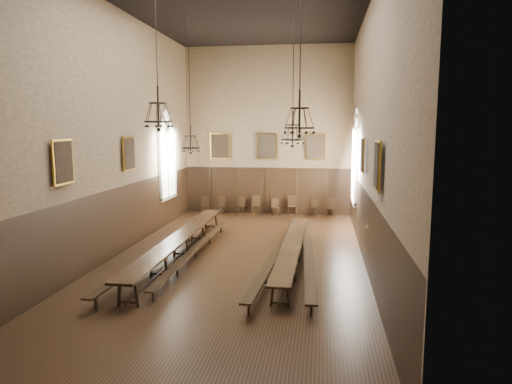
% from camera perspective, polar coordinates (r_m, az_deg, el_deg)
% --- Properties ---
extents(floor, '(9.00, 18.00, 0.02)m').
position_cam_1_polar(floor, '(16.54, -2.40, -8.42)').
color(floor, black).
rests_on(floor, ground).
extents(wall_back, '(9.00, 0.02, 9.00)m').
position_cam_1_polar(wall_back, '(24.78, 1.44, 7.60)').
color(wall_back, '#917859').
rests_on(wall_back, ground).
extents(wall_front, '(9.00, 0.02, 9.00)m').
position_cam_1_polar(wall_front, '(7.22, -16.09, 6.43)').
color(wall_front, '#917859').
rests_on(wall_front, ground).
extents(wall_left, '(0.02, 18.00, 9.00)m').
position_cam_1_polar(wall_left, '(17.29, -17.46, 7.09)').
color(wall_left, '#917859').
rests_on(wall_left, ground).
extents(wall_right, '(0.02, 18.00, 9.00)m').
position_cam_1_polar(wall_right, '(15.66, 14.07, 7.16)').
color(wall_right, '#917859').
rests_on(wall_right, ground).
extents(wainscot_panelling, '(9.00, 18.00, 2.50)m').
position_cam_1_polar(wainscot_panelling, '(16.23, -2.42, -4.15)').
color(wainscot_panelling, black).
rests_on(wainscot_panelling, floor).
extents(table_left, '(0.86, 10.51, 0.82)m').
position_cam_1_polar(table_left, '(16.90, -9.34, -6.69)').
color(table_left, black).
rests_on(table_left, floor).
extents(table_right, '(0.76, 9.06, 0.71)m').
position_cam_1_polar(table_right, '(16.10, 4.57, -7.56)').
color(table_right, black).
rests_on(table_right, floor).
extents(bench_left_outer, '(0.73, 10.63, 0.48)m').
position_cam_1_polar(bench_left_outer, '(16.90, -11.09, -7.11)').
color(bench_left_outer, black).
rests_on(bench_left_outer, floor).
extents(bench_left_inner, '(0.28, 9.04, 0.41)m').
position_cam_1_polar(bench_left_inner, '(16.69, -7.57, -7.38)').
color(bench_left_inner, black).
rests_on(bench_left_inner, floor).
extents(bench_right_inner, '(0.93, 10.36, 0.47)m').
position_cam_1_polar(bench_right_inner, '(16.18, 2.82, -7.67)').
color(bench_right_inner, black).
rests_on(bench_right_inner, floor).
extents(bench_right_outer, '(0.81, 10.42, 0.47)m').
position_cam_1_polar(bench_right_outer, '(16.31, 6.53, -7.58)').
color(bench_right_outer, black).
rests_on(bench_right_outer, floor).
extents(chair_0, '(0.48, 0.48, 0.94)m').
position_cam_1_polar(chair_0, '(25.29, -6.40, -2.04)').
color(chair_0, black).
rests_on(chair_0, floor).
extents(chair_1, '(0.53, 0.53, 0.97)m').
position_cam_1_polar(chair_1, '(25.06, -4.47, -2.08)').
color(chair_1, black).
rests_on(chair_1, floor).
extents(chair_2, '(0.45, 0.45, 0.93)m').
position_cam_1_polar(chair_2, '(24.96, -1.91, -2.13)').
color(chair_2, black).
rests_on(chair_2, floor).
extents(chair_3, '(0.55, 0.55, 1.03)m').
position_cam_1_polar(chair_3, '(24.82, 0.03, -2.12)').
color(chair_3, black).
rests_on(chair_3, floor).
extents(chair_4, '(0.48, 0.48, 0.90)m').
position_cam_1_polar(chair_4, '(24.58, 2.48, -2.32)').
color(chair_4, black).
rests_on(chair_4, floor).
extents(chair_5, '(0.51, 0.51, 1.04)m').
position_cam_1_polar(chair_5, '(24.60, 4.53, -2.23)').
color(chair_5, black).
rests_on(chair_5, floor).
extents(chair_6, '(0.47, 0.47, 0.87)m').
position_cam_1_polar(chair_6, '(24.57, 7.21, -2.40)').
color(chair_6, black).
rests_on(chair_6, floor).
extents(chair_7, '(0.51, 0.51, 0.93)m').
position_cam_1_polar(chair_7, '(24.58, 9.26, -2.39)').
color(chair_7, black).
rests_on(chair_7, floor).
extents(chandelier_back_left, '(0.75, 0.75, 5.27)m').
position_cam_1_polar(chandelier_back_left, '(18.67, -8.20, 6.74)').
color(chandelier_back_left, black).
rests_on(chandelier_back_left, ceiling).
extents(chandelier_back_right, '(0.93, 0.93, 4.97)m').
position_cam_1_polar(chandelier_back_right, '(18.62, 4.60, 7.46)').
color(chandelier_back_right, black).
rests_on(chandelier_back_right, ceiling).
extents(chandelier_front_left, '(0.85, 0.85, 4.30)m').
position_cam_1_polar(chandelier_front_left, '(14.09, -12.12, 9.74)').
color(chandelier_front_left, black).
rests_on(chandelier_front_left, ceiling).
extents(chandelier_front_right, '(0.84, 0.84, 4.48)m').
position_cam_1_polar(chandelier_front_right, '(12.95, 5.46, 9.30)').
color(chandelier_front_right, black).
rests_on(chandelier_front_right, ceiling).
extents(portrait_back_0, '(1.10, 0.12, 1.40)m').
position_cam_1_polar(portrait_back_0, '(25.11, -4.53, 5.76)').
color(portrait_back_0, '#A57C27').
rests_on(portrait_back_0, wall_back).
extents(portrait_back_1, '(1.10, 0.12, 1.40)m').
position_cam_1_polar(portrait_back_1, '(24.67, 1.40, 5.74)').
color(portrait_back_1, '#A57C27').
rests_on(portrait_back_1, wall_back).
extents(portrait_back_2, '(1.10, 0.12, 1.40)m').
position_cam_1_polar(portrait_back_2, '(24.49, 7.48, 5.66)').
color(portrait_back_2, '#A57C27').
rests_on(portrait_back_2, wall_back).
extents(portrait_left_0, '(0.12, 1.00, 1.30)m').
position_cam_1_polar(portrait_left_0, '(18.17, -15.61, 4.66)').
color(portrait_left_0, '#A57C27').
rests_on(portrait_left_0, wall_left).
extents(portrait_left_1, '(0.12, 1.00, 1.30)m').
position_cam_1_polar(portrait_left_1, '(14.18, -22.98, 3.48)').
color(portrait_left_1, '#A57C27').
rests_on(portrait_left_1, wall_left).
extents(portrait_right_0, '(0.12, 1.00, 1.30)m').
position_cam_1_polar(portrait_right_0, '(16.68, 13.19, 4.47)').
color(portrait_right_0, '#A57C27').
rests_on(portrait_right_0, wall_right).
extents(portrait_right_1, '(0.12, 1.00, 1.30)m').
position_cam_1_polar(portrait_right_1, '(12.21, 14.94, 3.21)').
color(portrait_right_1, '#A57C27').
rests_on(portrait_right_1, wall_right).
extents(window_right, '(0.20, 2.20, 4.60)m').
position_cam_1_polar(window_right, '(21.18, 12.29, 4.39)').
color(window_right, white).
rests_on(window_right, wall_right).
extents(window_left, '(0.20, 2.20, 4.60)m').
position_cam_1_polar(window_left, '(22.38, -11.04, 4.60)').
color(window_left, white).
rests_on(window_left, wall_left).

